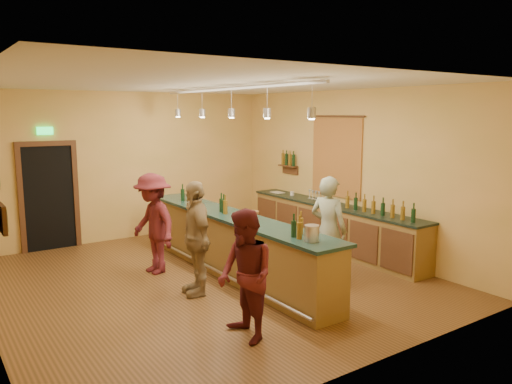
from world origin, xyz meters
TOP-DOWN VIEW (x-y plane):
  - floor at (0.00, 0.00)m, footprint 7.00×7.00m
  - ceiling at (0.00, 0.00)m, footprint 6.50×7.00m
  - wall_back at (0.00, 3.50)m, footprint 6.50×0.02m
  - wall_front at (0.00, -3.50)m, footprint 6.50×0.02m
  - wall_right at (3.25, 0.00)m, footprint 0.02×7.00m
  - doorway at (-1.70, 3.47)m, footprint 1.15×0.09m
  - tapestry at (3.23, 0.40)m, footprint 0.03×1.40m
  - bottle_shelf at (3.17, 1.90)m, footprint 0.17×0.55m
  - back_counter at (2.97, 0.18)m, footprint 0.60×4.55m
  - tasting_bar at (0.48, -0.00)m, footprint 0.73×5.10m
  - pendant_track at (0.48, -0.00)m, footprint 0.11×4.60m
  - bartender at (1.55, -1.22)m, footprint 0.60×0.74m
  - customer_a at (-0.70, -2.20)m, footprint 0.68×0.84m
  - customer_b at (-0.45, -0.45)m, footprint 0.63×1.09m
  - customer_c at (-0.58, 0.87)m, footprint 0.79×1.20m
  - bar_stool at (1.78, 1.39)m, footprint 0.36×0.36m

SIDE VIEW (x-z plane):
  - floor at x=0.00m, z-range 0.00..0.00m
  - back_counter at x=2.97m, z-range -0.15..1.12m
  - bar_stool at x=1.78m, z-range 0.22..0.96m
  - tasting_bar at x=0.48m, z-range -0.08..1.30m
  - customer_a at x=-0.70m, z-range 0.00..1.62m
  - customer_c at x=-0.58m, z-range 0.00..1.74m
  - customer_b at x=-0.45m, z-range 0.00..1.75m
  - bartender at x=1.55m, z-range 0.00..1.76m
  - doorway at x=-1.70m, z-range -0.11..2.36m
  - wall_back at x=0.00m, z-range 0.00..3.20m
  - wall_front at x=0.00m, z-range 0.00..3.20m
  - wall_right at x=3.25m, z-range 0.00..3.20m
  - bottle_shelf at x=3.17m, z-range 1.39..1.94m
  - tapestry at x=3.23m, z-range 1.05..2.65m
  - pendant_track at x=0.48m, z-range 2.73..3.24m
  - ceiling at x=0.00m, z-range 3.19..3.21m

